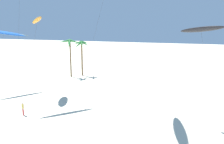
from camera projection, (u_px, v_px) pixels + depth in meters
The scene contains 6 objects.
palm_tree_0 at pixel (70, 45), 49.43m from camera, with size 4.99×4.79×8.36m.
palm_tree_1 at pixel (82, 47), 50.87m from camera, with size 3.97×3.68×7.95m.
flying_kite_0 at pixel (201, 29), 23.91m from camera, with size 4.78×7.60×11.54m.
flying_kite_2 at pixel (37, 20), 36.03m from camera, with size 3.24×6.91×12.89m.
flying_kite_3 at pixel (4, 33), 38.44m from camera, with size 6.42×11.56×11.04m.
person_foreground_walker at pixel (23, 108), 29.02m from camera, with size 0.43×0.34×1.67m.
Camera 1 is at (8.22, 2.58, 11.37)m, focal length 36.52 mm.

